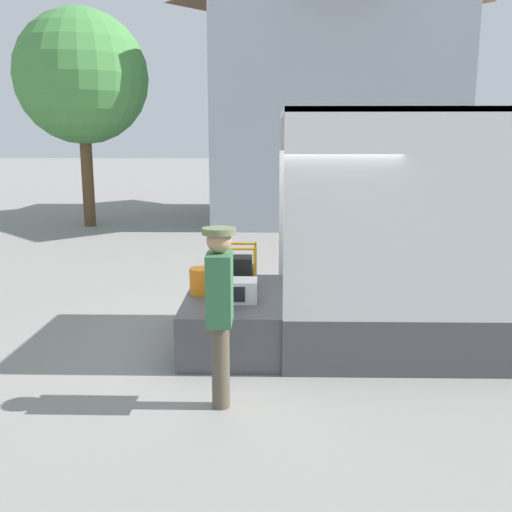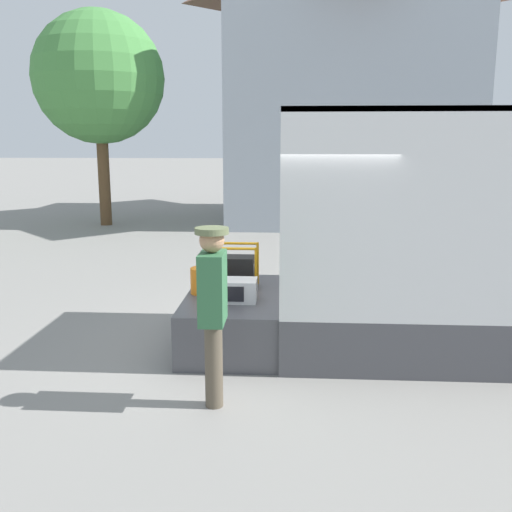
# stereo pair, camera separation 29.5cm
# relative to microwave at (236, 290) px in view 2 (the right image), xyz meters

# --- Properties ---
(ground_plane) EXTENTS (160.00, 160.00, 0.00)m
(ground_plane) POSITION_rel_microwave_xyz_m (0.56, 0.35, -0.80)
(ground_plane) COLOR gray
(tailgate_deck) EXTENTS (1.23, 2.19, 0.66)m
(tailgate_deck) POSITION_rel_microwave_xyz_m (-0.06, 0.35, -0.47)
(tailgate_deck) COLOR #4C4C51
(tailgate_deck) RESTS_ON ground
(microwave) EXTENTS (0.52, 0.38, 0.28)m
(microwave) POSITION_rel_microwave_xyz_m (0.00, 0.00, 0.00)
(microwave) COLOR white
(microwave) RESTS_ON tailgate_deck
(portable_generator) EXTENTS (0.60, 0.43, 0.59)m
(portable_generator) POSITION_rel_microwave_xyz_m (-0.05, 0.70, 0.09)
(portable_generator) COLOR black
(portable_generator) RESTS_ON tailgate_deck
(orange_bucket) EXTENTS (0.34, 0.34, 0.34)m
(orange_bucket) POSITION_rel_microwave_xyz_m (-0.46, 0.34, 0.03)
(orange_bucket) COLOR orange
(orange_bucket) RESTS_ON tailgate_deck
(worker_person) EXTENTS (0.33, 0.44, 1.83)m
(worker_person) POSITION_rel_microwave_xyz_m (-0.08, -1.54, 0.33)
(worker_person) COLOR brown
(worker_person) RESTS_ON ground
(house_backdrop) EXTENTS (7.79, 7.87, 9.63)m
(house_backdrop) POSITION_rel_microwave_xyz_m (2.43, 13.30, 4.11)
(house_backdrop) COLOR #A8B2BC
(house_backdrop) RESTS_ON ground
(street_tree) EXTENTS (3.96, 3.96, 6.49)m
(street_tree) POSITION_rel_microwave_xyz_m (-5.20, 10.82, 3.69)
(street_tree) COLOR brown
(street_tree) RESTS_ON ground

